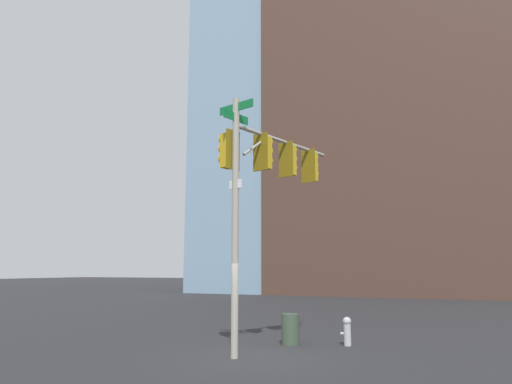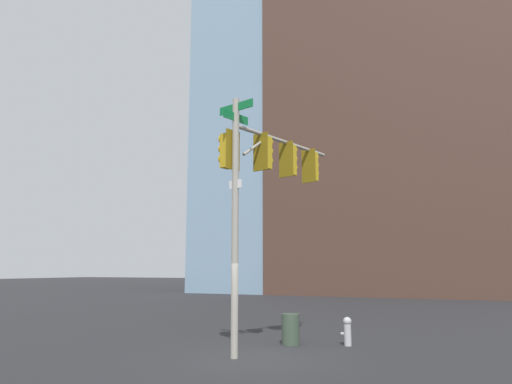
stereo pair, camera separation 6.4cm
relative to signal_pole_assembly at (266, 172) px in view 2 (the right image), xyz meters
name	(u,v)px [view 2 (the right image)]	position (x,y,z in m)	size (l,w,h in m)	color
ground_plane	(249,358)	(0.00, 1.16, -5.29)	(200.00, 200.00, 0.00)	#262628
signal_pole_assembly	(266,172)	(0.00, 0.00, 0.00)	(1.98, 5.01, 7.22)	#9E998C
fire_hydrant	(347,330)	(-1.93, -1.92, -4.82)	(0.34, 0.26, 0.87)	#B2B2B7
litter_bin	(291,329)	(-0.26, -1.37, -4.82)	(0.56, 0.56, 0.95)	#384738
building_brick_nearside	(401,79)	(-0.01, -37.72, 17.42)	(23.93, 20.09, 45.41)	#4C3328
building_brick_midblock	(388,134)	(1.54, -37.31, 11.25)	(21.07, 16.21, 33.09)	#4C3328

